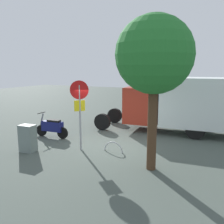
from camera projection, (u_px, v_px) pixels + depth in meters
ground_plane at (115, 146)px, 10.43m from camera, size 60.00×60.00×0.00m
box_truck_near at (186, 103)px, 12.27m from camera, size 8.00×2.76×2.89m
motorcycle at (52, 127)px, 11.69m from camera, size 1.81×0.55×1.20m
stop_sign at (80, 104)px, 9.67m from camera, size 0.71×0.33×2.87m
street_tree at (154, 56)px, 7.43m from camera, size 2.46×2.46×4.99m
utility_cabinet at (28, 138)px, 9.67m from camera, size 0.65×0.46×1.11m
bike_rack_hoop at (113, 152)px, 9.76m from camera, size 0.85×0.06×0.85m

